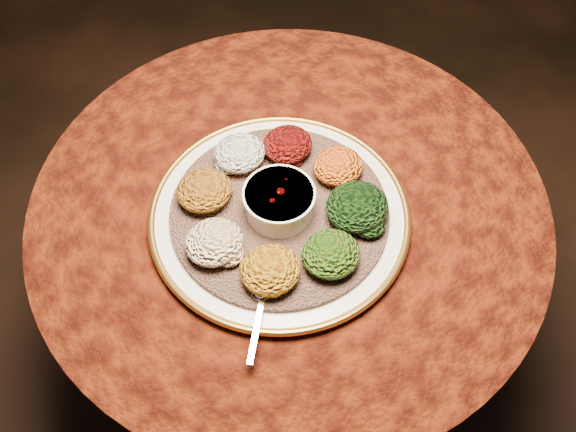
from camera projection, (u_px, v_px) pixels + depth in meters
table at (289, 251)px, 1.33m from camera, size 0.96×0.96×0.73m
platter at (279, 216)px, 1.15m from camera, size 0.48×0.48×0.02m
injera at (279, 212)px, 1.14m from camera, size 0.43×0.43×0.01m
stew_bowl at (279, 200)px, 1.11m from camera, size 0.13×0.13×0.05m
spoon at (262, 297)px, 1.03m from camera, size 0.11×0.11×0.01m
portion_ayib at (240, 153)px, 1.18m from camera, size 0.10×0.09×0.05m
portion_kitfo at (287, 144)px, 1.19m from camera, size 0.09×0.09×0.05m
portion_tikil at (338, 166)px, 1.16m from camera, size 0.09×0.09×0.04m
portion_gomen at (357, 207)px, 1.11m from camera, size 0.11×0.11×0.05m
portion_mixveg at (331, 254)px, 1.06m from camera, size 0.10×0.09×0.05m
portion_kik at (271, 270)px, 1.04m from camera, size 0.10×0.10×0.05m
portion_timatim at (214, 242)px, 1.07m from camera, size 0.10×0.09×0.05m
portion_shiro at (204, 191)px, 1.13m from camera, size 0.10×0.09×0.05m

